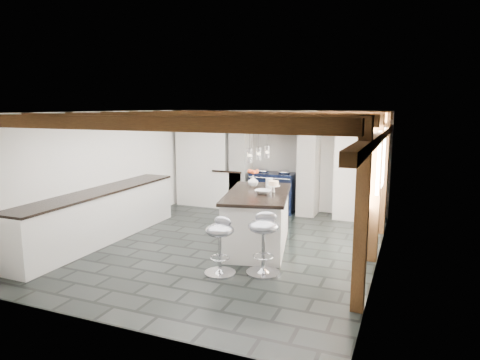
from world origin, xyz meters
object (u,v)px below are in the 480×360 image
at_px(range_cooker, 273,191).
at_px(kitchen_island, 258,219).
at_px(bar_stool_far, 220,239).
at_px(bar_stool_near, 263,236).

bearing_deg(range_cooker, kitchen_island, -78.20).
relative_size(range_cooker, bar_stool_far, 1.19).
bearing_deg(range_cooker, bar_stool_near, -74.40).
distance_m(range_cooker, kitchen_island, 2.58).
height_order(kitchen_island, bar_stool_near, kitchen_island).
relative_size(bar_stool_near, bar_stool_far, 1.08).
relative_size(kitchen_island, bar_stool_far, 2.52).
bearing_deg(bar_stool_far, range_cooker, 105.90).
distance_m(bar_stool_near, bar_stool_far, 0.62).
height_order(kitchen_island, bar_stool_far, kitchen_island).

